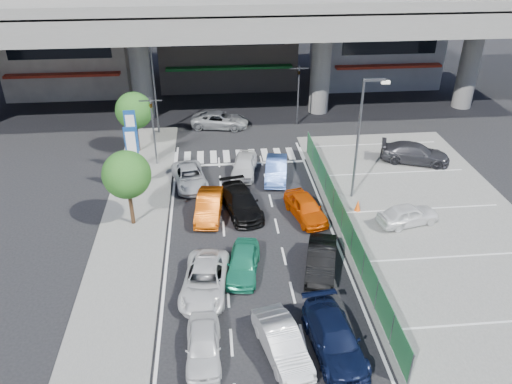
{
  "coord_description": "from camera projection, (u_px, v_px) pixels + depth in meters",
  "views": [
    {
      "loc": [
        -2.01,
        -21.83,
        16.66
      ],
      "look_at": [
        0.39,
        3.44,
        2.18
      ],
      "focal_mm": 35.0,
      "sensor_mm": 36.0,
      "label": 1
    }
  ],
  "objects": [
    {
      "name": "sedan_white_mid_left",
      "position": [
        205.0,
        280.0,
        24.64
      ],
      "size": [
        2.74,
        4.92,
        1.3
      ],
      "primitive_type": "imported",
      "rotation": [
        0.0,
        0.0,
        -0.13
      ],
      "color": "silver",
      "rests_on": "ground"
    },
    {
      "name": "wagon_silver_front_left",
      "position": [
        190.0,
        177.0,
        34.21
      ],
      "size": [
        2.81,
        4.74,
        1.23
      ],
      "primitive_type": "imported",
      "rotation": [
        0.0,
        0.0,
        0.18
      ],
      "color": "#B3B6BB",
      "rests_on": "ground"
    },
    {
      "name": "taxi_teal_mid",
      "position": [
        243.0,
        263.0,
        25.88
      ],
      "size": [
        2.21,
        4.07,
        1.31
      ],
      "primitive_type": "imported",
      "rotation": [
        0.0,
        0.0,
        -0.18
      ],
      "color": "#1F8C68",
      "rests_on": "ground"
    },
    {
      "name": "minivan_navy_back",
      "position": [
        334.0,
        338.0,
        21.28
      ],
      "size": [
        2.42,
        4.93,
        1.38
      ],
      "primitive_type": "imported",
      "rotation": [
        0.0,
        0.0,
        0.1
      ],
      "color": "black",
      "rests_on": "ground"
    },
    {
      "name": "parked_sedan_dgrey",
      "position": [
        415.0,
        153.0,
        37.11
      ],
      "size": [
        5.4,
        3.62,
        1.45
      ],
      "primitive_type": "imported",
      "rotation": [
        0.0,
        0.0,
        1.22
      ],
      "color": "#2F2F33",
      "rests_on": "parking_lot"
    },
    {
      "name": "sedan_black_mid",
      "position": [
        241.0,
        202.0,
        31.12
      ],
      "size": [
        2.87,
        5.05,
        1.38
      ],
      "primitive_type": "imported",
      "rotation": [
        0.0,
        0.0,
        0.21
      ],
      "color": "black",
      "rests_on": "ground"
    },
    {
      "name": "traffic_light_right",
      "position": [
        299.0,
        81.0,
        42.23
      ],
      "size": [
        1.6,
        1.24,
        5.2
      ],
      "color": "#595B60",
      "rests_on": "ground"
    },
    {
      "name": "kei_truck_front_right",
      "position": [
        276.0,
        170.0,
        35.01
      ],
      "size": [
        2.11,
        4.37,
        1.38
      ],
      "primitive_type": "imported",
      "rotation": [
        0.0,
        0.0,
        -0.16
      ],
      "color": "#4B72CF",
      "rests_on": "ground"
    },
    {
      "name": "van_white_back_left",
      "position": [
        203.0,
        345.0,
        21.03
      ],
      "size": [
        1.49,
        3.68,
        1.25
      ],
      "primitive_type": "imported",
      "rotation": [
        0.0,
        0.0,
        -0.0
      ],
      "color": "silver",
      "rests_on": "ground"
    },
    {
      "name": "signboard_far",
      "position": [
        132.0,
        133.0,
        34.67
      ],
      "size": [
        0.8,
        0.14,
        4.7
      ],
      "color": "#595B60",
      "rests_on": "ground"
    },
    {
      "name": "signboard_near",
      "position": [
        132.0,
        151.0,
        32.11
      ],
      "size": [
        0.8,
        0.14,
        4.7
      ],
      "color": "#595B60",
      "rests_on": "ground"
    },
    {
      "name": "tree_near",
      "position": [
        127.0,
        175.0,
        28.51
      ],
      "size": [
        2.8,
        2.8,
        4.8
      ],
      "color": "#382314",
      "rests_on": "ground"
    },
    {
      "name": "expressway",
      "position": [
        231.0,
        16.0,
        41.98
      ],
      "size": [
        64.0,
        14.0,
        10.75
      ],
      "color": "slate",
      "rests_on": "ground"
    },
    {
      "name": "sidewalk_left",
      "position": [
        134.0,
        224.0,
        30.16
      ],
      "size": [
        4.0,
        30.0,
        0.12
      ],
      "primitive_type": "cube",
      "color": "#60605D",
      "rests_on": "ground"
    },
    {
      "name": "parking_lot",
      "position": [
        434.0,
        227.0,
        29.92
      ],
      "size": [
        12.0,
        28.0,
        0.06
      ],
      "primitive_type": "cube",
      "color": "#60605D",
      "rests_on": "ground"
    },
    {
      "name": "street_lamp_left",
      "position": [
        156.0,
        78.0,
        39.98
      ],
      "size": [
        1.65,
        0.22,
        8.0
      ],
      "color": "#595B60",
      "rests_on": "ground"
    },
    {
      "name": "crossing_wagon_silver",
      "position": [
        220.0,
        120.0,
        43.19
      ],
      "size": [
        5.25,
        3.1,
        1.37
      ],
      "primitive_type": "imported",
      "rotation": [
        0.0,
        0.0,
        1.39
      ],
      "color": "gray",
      "rests_on": "ground"
    },
    {
      "name": "traffic_light_left",
      "position": [
        152.0,
        115.0,
        35.22
      ],
      "size": [
        1.6,
        1.24,
        5.2
      ],
      "color": "#595B60",
      "rests_on": "ground"
    },
    {
      "name": "traffic_cone",
      "position": [
        358.0,
        205.0,
        31.26
      ],
      "size": [
        0.45,
        0.45,
        0.76
      ],
      "primitive_type": "cone",
      "rotation": [
        0.0,
        0.0,
        0.17
      ],
      "color": "#F0510D",
      "rests_on": "parking_lot"
    },
    {
      "name": "taxi_orange_left",
      "position": [
        209.0,
        206.0,
        30.72
      ],
      "size": [
        1.92,
        4.32,
        1.38
      ],
      "primitive_type": "imported",
      "rotation": [
        0.0,
        0.0,
        -0.11
      ],
      "color": "#C54C0A",
      "rests_on": "ground"
    },
    {
      "name": "building_west",
      "position": [
        68.0,
        24.0,
        50.42
      ],
      "size": [
        12.0,
        10.9,
        13.0
      ],
      "color": "gray",
      "rests_on": "ground"
    },
    {
      "name": "building_center",
      "position": [
        226.0,
        9.0,
        52.1
      ],
      "size": [
        14.0,
        10.9,
        15.0
      ],
      "color": "gray",
      "rests_on": "ground"
    },
    {
      "name": "sedan_white_front_mid",
      "position": [
        244.0,
        165.0,
        35.6
      ],
      "size": [
        2.37,
        4.29,
        1.38
      ],
      "primitive_type": "imported",
      "rotation": [
        0.0,
        0.0,
        -0.19
      ],
      "color": "silver",
      "rests_on": "ground"
    },
    {
      "name": "building_east",
      "position": [
        376.0,
        23.0,
        53.29
      ],
      "size": [
        12.0,
        10.9,
        12.0
      ],
      "color": "gray",
      "rests_on": "ground"
    },
    {
      "name": "street_lamp_right",
      "position": [
        362.0,
        130.0,
        30.72
      ],
      "size": [
        1.65,
        0.22,
        8.0
      ],
      "color": "#595B60",
      "rests_on": "ground"
    },
    {
      "name": "ground",
      "position": [
        255.0,
        258.0,
        27.3
      ],
      "size": [
        120.0,
        120.0,
        0.0
      ],
      "primitive_type": "plane",
      "color": "black",
      "rests_on": "ground"
    },
    {
      "name": "hatch_black_mid_right",
      "position": [
        321.0,
        260.0,
        26.0
      ],
      "size": [
        2.48,
        4.42,
        1.38
      ],
      "primitive_type": "imported",
      "rotation": [
        0.0,
        0.0,
        -0.26
      ],
      "color": "black",
      "rests_on": "ground"
    },
    {
      "name": "fence_run",
      "position": [
        347.0,
        229.0,
        28.16
      ],
      "size": [
        0.16,
        22.0,
        1.8
      ],
      "primitive_type": null,
      "color": "#216135",
      "rests_on": "ground"
    },
    {
      "name": "parked_sedan_white",
      "position": [
        408.0,
        214.0,
        29.84
      ],
      "size": [
        4.01,
        2.32,
        1.28
      ],
      "primitive_type": "imported",
      "rotation": [
        0.0,
        0.0,
        1.79
      ],
      "color": "white",
      "rests_on": "parking_lot"
    },
    {
      "name": "taxi_orange_right",
      "position": [
        306.0,
        207.0,
        30.57
      ],
      "size": [
        2.55,
        4.32,
        1.38
      ],
      "primitive_type": "imported",
      "rotation": [
        0.0,
        0.0,
        0.24
      ],
      "color": "#D54804",
      "rests_on": "ground"
    },
    {
      "name": "hatch_white_back_mid",
      "position": [
        282.0,
        342.0,
        21.09
      ],
      "size": [
        2.35,
        4.34,
        1.36
      ],
      "primitive_type": "imported",
      "rotation": [
        0.0,
        0.0,
        0.23
      ],
      "color": "silver",
      "rests_on": "ground"
    },
    {
      "name": "tree_far",
      "position": [
        134.0,
        111.0,
        37.52
      ],
      "size": [
        2.8,
        2.8,
        4.8
      ],
      "color": "#382314",
      "rests_on": "ground"
    }
  ]
}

